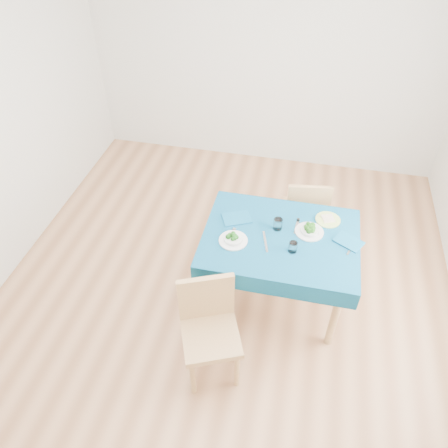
% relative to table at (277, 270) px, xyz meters
% --- Properties ---
extents(room_shell, '(4.02, 4.52, 2.73)m').
position_rel_table_xyz_m(room_shell, '(-0.44, -0.05, 0.97)').
color(room_shell, '#97623F').
rests_on(room_shell, ground).
extents(table, '(1.18, 0.90, 0.76)m').
position_rel_table_xyz_m(table, '(0.00, 0.00, 0.00)').
color(table, navy).
rests_on(table, ground).
extents(chair_near, '(0.54, 0.56, 1.00)m').
position_rel_table_xyz_m(chair_near, '(-0.37, -0.77, 0.12)').
color(chair_near, '#AC8351').
rests_on(chair_near, ground).
extents(chair_far, '(0.43, 0.46, 0.94)m').
position_rel_table_xyz_m(chair_far, '(0.15, 0.73, 0.09)').
color(chair_far, '#AC8351').
rests_on(chair_far, ground).
extents(bowl_near, '(0.22, 0.22, 0.07)m').
position_rel_table_xyz_m(bowl_near, '(-0.35, -0.13, 0.41)').
color(bowl_near, white).
rests_on(bowl_near, table).
extents(bowl_far, '(0.22, 0.22, 0.07)m').
position_rel_table_xyz_m(bowl_far, '(0.21, 0.10, 0.41)').
color(bowl_far, white).
rests_on(bowl_far, table).
extents(fork_near, '(0.06, 0.20, 0.00)m').
position_rel_table_xyz_m(fork_near, '(-0.39, -0.10, 0.38)').
color(fork_near, silver).
rests_on(fork_near, table).
extents(knife_near, '(0.08, 0.22, 0.00)m').
position_rel_table_xyz_m(knife_near, '(-0.11, -0.08, 0.38)').
color(knife_near, silver).
rests_on(knife_near, table).
extents(fork_far, '(0.03, 0.17, 0.00)m').
position_rel_table_xyz_m(fork_far, '(0.11, 0.14, 0.38)').
color(fork_far, silver).
rests_on(fork_far, table).
extents(knife_far, '(0.08, 0.20, 0.00)m').
position_rel_table_xyz_m(knife_far, '(0.53, 0.01, 0.38)').
color(knife_far, silver).
rests_on(knife_far, table).
extents(napkin_near, '(0.27, 0.24, 0.01)m').
position_rel_table_xyz_m(napkin_near, '(-0.37, 0.13, 0.39)').
color(napkin_near, navy).
rests_on(napkin_near, table).
extents(napkin_far, '(0.25, 0.23, 0.01)m').
position_rel_table_xyz_m(napkin_far, '(0.51, 0.05, 0.39)').
color(napkin_far, navy).
rests_on(napkin_far, table).
extents(tumbler_center, '(0.07, 0.07, 0.09)m').
position_rel_table_xyz_m(tumbler_center, '(-0.04, 0.09, 0.43)').
color(tumbler_center, white).
rests_on(tumbler_center, table).
extents(tumbler_side, '(0.06, 0.06, 0.08)m').
position_rel_table_xyz_m(tumbler_side, '(0.10, -0.13, 0.42)').
color(tumbler_side, white).
rests_on(tumbler_side, table).
extents(side_plate, '(0.20, 0.20, 0.01)m').
position_rel_table_xyz_m(side_plate, '(0.35, 0.27, 0.38)').
color(side_plate, '#C0E16E').
rests_on(side_plate, table).
extents(bread_slice, '(0.12, 0.12, 0.01)m').
position_rel_table_xyz_m(bread_slice, '(0.35, 0.27, 0.40)').
color(bread_slice, beige).
rests_on(bread_slice, side_plate).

